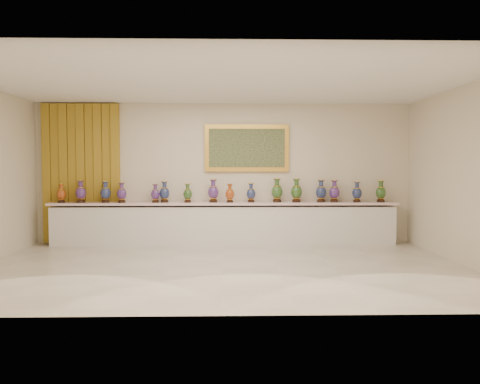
# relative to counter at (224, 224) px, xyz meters

# --- Properties ---
(ground) EXTENTS (8.00, 8.00, 0.00)m
(ground) POSITION_rel_counter_xyz_m (0.00, -2.27, -0.44)
(ground) COLOR beige
(ground) RESTS_ON ground
(room) EXTENTS (8.00, 8.00, 8.00)m
(room) POSITION_rel_counter_xyz_m (-2.47, 0.17, 1.15)
(room) COLOR beige
(room) RESTS_ON ground
(counter) EXTENTS (7.28, 0.48, 0.90)m
(counter) POSITION_rel_counter_xyz_m (0.00, 0.00, 0.00)
(counter) COLOR white
(counter) RESTS_ON ground
(vase_0) EXTENTS (0.22, 0.22, 0.40)m
(vase_0) POSITION_rel_counter_xyz_m (-3.38, -0.04, 0.64)
(vase_0) COLOR #321A0D
(vase_0) RESTS_ON counter
(vase_1) EXTENTS (0.24, 0.24, 0.46)m
(vase_1) POSITION_rel_counter_xyz_m (-2.98, -0.05, 0.67)
(vase_1) COLOR #321A0D
(vase_1) RESTS_ON counter
(vase_2) EXTENTS (0.26, 0.26, 0.45)m
(vase_2) POSITION_rel_counter_xyz_m (-2.47, -0.05, 0.67)
(vase_2) COLOR #321A0D
(vase_2) RESTS_ON counter
(vase_3) EXTENTS (0.26, 0.26, 0.42)m
(vase_3) POSITION_rel_counter_xyz_m (-2.13, -0.06, 0.65)
(vase_3) COLOR #321A0D
(vase_3) RESTS_ON counter
(vase_4) EXTENTS (0.23, 0.23, 0.39)m
(vase_4) POSITION_rel_counter_xyz_m (-1.44, -0.05, 0.64)
(vase_4) COLOR #321A0D
(vase_4) RESTS_ON counter
(vase_5) EXTENTS (0.26, 0.26, 0.44)m
(vase_5) POSITION_rel_counter_xyz_m (-1.25, 0.00, 0.66)
(vase_5) COLOR #321A0D
(vase_5) RESTS_ON counter
(vase_6) EXTENTS (0.24, 0.24, 0.39)m
(vase_6) POSITION_rel_counter_xyz_m (-0.76, -0.02, 0.64)
(vase_6) COLOR #321A0D
(vase_6) RESTS_ON counter
(vase_7) EXTENTS (0.29, 0.29, 0.48)m
(vase_7) POSITION_rel_counter_xyz_m (-0.23, -0.01, 0.68)
(vase_7) COLOR #321A0D
(vase_7) RESTS_ON counter
(vase_8) EXTENTS (0.19, 0.19, 0.39)m
(vase_8) POSITION_rel_counter_xyz_m (0.12, -0.06, 0.64)
(vase_8) COLOR #321A0D
(vase_8) RESTS_ON counter
(vase_9) EXTENTS (0.24, 0.24, 0.40)m
(vase_9) POSITION_rel_counter_xyz_m (0.57, -0.00, 0.64)
(vase_9) COLOR #321A0D
(vase_9) RESTS_ON counter
(vase_10) EXTENTS (0.27, 0.27, 0.50)m
(vase_10) POSITION_rel_counter_xyz_m (1.12, 0.01, 0.69)
(vase_10) COLOR #321A0D
(vase_10) RESTS_ON counter
(vase_11) EXTENTS (0.27, 0.27, 0.50)m
(vase_11) POSITION_rel_counter_xyz_m (1.53, -0.03, 0.69)
(vase_11) COLOR #321A0D
(vase_11) RESTS_ON counter
(vase_12) EXTENTS (0.23, 0.23, 0.47)m
(vase_12) POSITION_rel_counter_xyz_m (2.06, 0.01, 0.68)
(vase_12) COLOR #321A0D
(vase_12) RESTS_ON counter
(vase_13) EXTENTS (0.27, 0.27, 0.47)m
(vase_13) POSITION_rel_counter_xyz_m (2.34, 0.01, 0.67)
(vase_13) COLOR #321A0D
(vase_13) RESTS_ON counter
(vase_14) EXTENTS (0.25, 0.25, 0.43)m
(vase_14) POSITION_rel_counter_xyz_m (2.81, -0.04, 0.66)
(vase_14) COLOR #321A0D
(vase_14) RESTS_ON counter
(vase_15) EXTENTS (0.28, 0.28, 0.46)m
(vase_15) POSITION_rel_counter_xyz_m (3.32, -0.02, 0.67)
(vase_15) COLOR #321A0D
(vase_15) RESTS_ON counter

